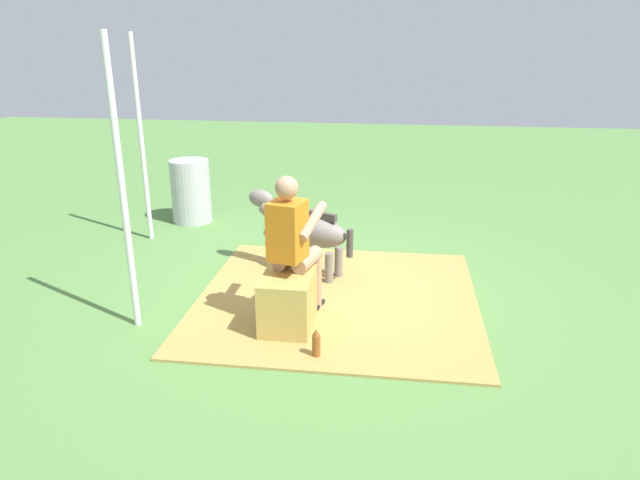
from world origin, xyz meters
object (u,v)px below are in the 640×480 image
at_px(soda_bottle, 316,344).
at_px(water_barrel, 191,191).
at_px(person_seated, 293,241).
at_px(tent_pole_left, 122,190).
at_px(pony_standing, 305,229).
at_px(hay_bale, 288,302).
at_px(tent_pole_right, 141,141).

xyz_separation_m(soda_bottle, water_barrel, (3.43, 2.27, 0.31)).
bearing_deg(soda_bottle, person_seated, 24.68).
bearing_deg(soda_bottle, tent_pole_left, 78.20).
bearing_deg(pony_standing, soda_bottle, -167.97).
bearing_deg(person_seated, soda_bottle, -155.32).
bearing_deg(hay_bale, tent_pole_right, 46.00).
bearing_deg(person_seated, water_barrel, 35.35).
distance_m(pony_standing, tent_pole_right, 2.48).
height_order(person_seated, tent_pole_left, tent_pole_left).
xyz_separation_m(hay_bale, person_seated, (0.16, -0.03, 0.52)).
relative_size(tent_pole_left, tent_pole_right, 1.00).
distance_m(hay_bale, pony_standing, 1.29).
bearing_deg(pony_standing, person_seated, -176.11).
xyz_separation_m(water_barrel, tent_pole_right, (-0.79, 0.29, 0.83)).
height_order(hay_bale, pony_standing, pony_standing).
xyz_separation_m(hay_bale, tent_pole_right, (2.16, 2.23, 1.02)).
bearing_deg(water_barrel, hay_bale, -146.57).
bearing_deg(tent_pole_left, pony_standing, -44.05).
bearing_deg(soda_bottle, water_barrel, 33.52).
bearing_deg(hay_bale, water_barrel, 33.43).
xyz_separation_m(pony_standing, soda_bottle, (-1.74, -0.37, -0.39)).
xyz_separation_m(soda_bottle, tent_pole_right, (2.64, 2.56, 1.15)).
bearing_deg(water_barrel, tent_pole_left, -169.60).
xyz_separation_m(hay_bale, tent_pole_left, (-0.12, 1.38, 1.02)).
relative_size(pony_standing, tent_pole_right, 0.49).
relative_size(pony_standing, soda_bottle, 4.71).
height_order(hay_bale, soda_bottle, hay_bale).
distance_m(person_seated, tent_pole_left, 1.52).
relative_size(hay_bale, soda_bottle, 2.27).
xyz_separation_m(pony_standing, water_barrel, (1.69, 1.90, -0.08)).
distance_m(soda_bottle, tent_pole_right, 3.85).
distance_m(person_seated, pony_standing, 1.13).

